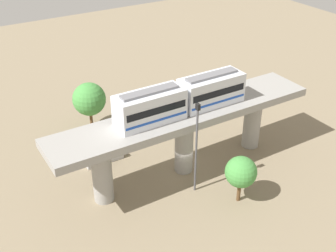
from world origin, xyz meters
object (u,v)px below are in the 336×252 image
parked_car_silver (103,154)px  parked_car_blue (139,114)px  train (182,98)px  signal_post (196,145)px  tree_mid_lot (241,172)px  parked_car_yellow (182,113)px  tree_near_viaduct (89,99)px

parked_car_silver → parked_car_blue: bearing=127.4°
parked_car_blue → train: bearing=-8.8°
parked_car_silver → parked_car_blue: same height
parked_car_silver → signal_post: (9.46, 5.59, 4.59)m
parked_car_blue → signal_post: signal_post is taller
parked_car_silver → signal_post: bearing=29.9°
tree_mid_lot → signal_post: size_ratio=0.50×
train → parked_car_silver: bearing=-134.8°
train → parked_car_blue: bearing=172.7°
parked_car_silver → parked_car_blue: 9.73m
parked_car_yellow → parked_car_silver: (3.28, -12.35, 0.00)m
parked_car_yellow → parked_car_blue: 5.41m
train → tree_mid_lot: bearing=17.6°
parked_car_yellow → signal_post: bearing=-39.5°
parked_car_yellow → signal_post: (12.74, -6.75, 4.59)m
tree_near_viaduct → signal_post: signal_post is taller
train → parked_car_silver: size_ratio=3.21×
parked_car_blue → signal_post: (15.45, -2.07, 4.59)m
train → parked_car_yellow: (-9.34, 6.24, -7.81)m
signal_post → tree_mid_lot: bearing=38.0°
parked_car_silver → signal_post: size_ratio=0.44×
parked_car_silver → tree_mid_lot: size_ratio=0.87×
tree_mid_lot → signal_post: (-3.45, -2.69, 2.03)m
parked_car_silver → tree_near_viaduct: tree_near_viaduct is taller
train → signal_post: 4.71m
tree_mid_lot → parked_car_yellow: bearing=165.9°
tree_near_viaduct → signal_post: 17.02m
train → parked_car_yellow: train is taller
train → signal_post: train is taller
parked_car_silver → tree_mid_lot: (12.91, 8.29, 2.56)m
parked_car_silver → tree_mid_lot: 15.55m
parked_car_yellow → train: bearing=-45.3°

